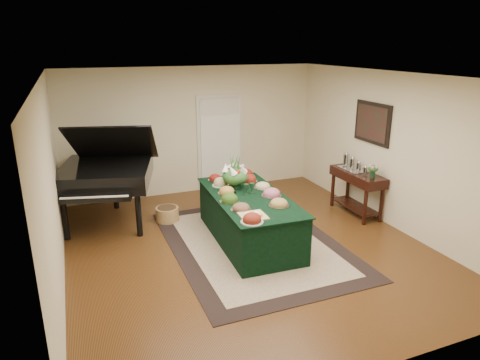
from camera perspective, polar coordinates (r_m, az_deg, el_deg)
name	(u,v)px	position (r m, az deg, el deg)	size (l,w,h in m)	color
ground	(247,247)	(7.00, 0.92, -8.91)	(6.00, 6.00, 0.00)	#321A0B
area_rug	(253,243)	(7.12, 1.81, -8.40)	(2.62, 3.67, 0.01)	black
kitchen_doorway	(220,144)	(9.49, -2.65, 4.85)	(1.05, 0.07, 2.10)	silver
buffet_table	(249,218)	(7.07, 1.19, -5.09)	(1.22, 2.43, 0.79)	black
food_platters	(245,190)	(7.02, 0.60, -1.41)	(1.07, 2.35, 0.12)	#BBBBC4
cutting_board	(253,214)	(6.12, 1.70, -4.55)	(0.38, 0.38, 0.10)	tan
green_goblets	(249,188)	(6.99, 1.22, -1.14)	(0.18, 0.08, 0.18)	black
floral_centerpiece	(235,173)	(7.21, -0.65, 0.93)	(0.45, 0.45, 0.45)	black
grand_piano	(106,173)	(7.94, -17.40, 0.88)	(2.00, 2.14, 1.86)	black
wicker_basket	(167,214)	(8.03, -9.67, -4.53)	(0.42, 0.42, 0.26)	olive
mahogany_sideboard	(357,182)	(8.39, 15.36, -0.20)	(0.45, 1.22, 0.84)	black
tea_service	(354,164)	(8.41, 14.96, 2.06)	(0.34, 0.74, 0.30)	#BBBBC4
pink_bouquet	(373,169)	(7.98, 17.33, 1.41)	(0.20, 0.20, 0.25)	black
wall_painting	(372,123)	(8.27, 17.23, 7.28)	(0.05, 0.95, 0.75)	black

